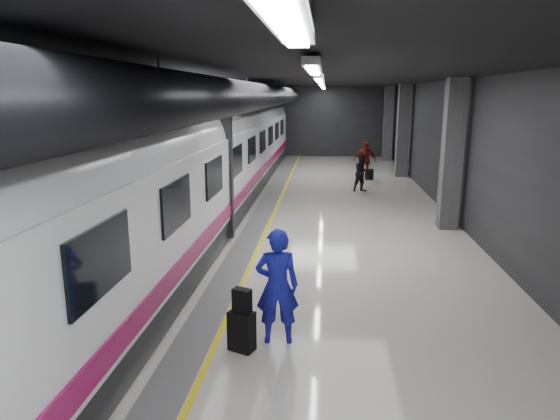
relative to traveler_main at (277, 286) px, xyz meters
name	(u,v)px	position (x,y,z in m)	size (l,w,h in m)	color
ground	(295,242)	(-0.05, 5.70, -0.97)	(40.00, 40.00, 0.00)	beige
platform_hall	(288,112)	(-0.34, 6.66, 2.56)	(10.02, 40.02, 4.51)	black
train	(178,167)	(-3.30, 5.70, 1.10)	(3.05, 38.00, 4.05)	black
traveler_main	(277,286)	(0.00, 0.00, 0.00)	(0.71, 0.47, 1.95)	#1C26D2
suitcase_main	(242,331)	(-0.54, -0.34, -0.65)	(0.40, 0.25, 0.66)	black
shoulder_bag	(242,301)	(-0.52, -0.35, -0.12)	(0.29, 0.16, 0.39)	black
traveler_far_a	(362,173)	(2.29, 13.38, -0.17)	(0.78, 0.61, 1.60)	black
traveler_far_b	(365,160)	(2.61, 16.50, -0.05)	(1.08, 0.45, 1.85)	maroon
suitcase_far	(369,174)	(2.86, 16.49, -0.72)	(0.35, 0.23, 0.51)	black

